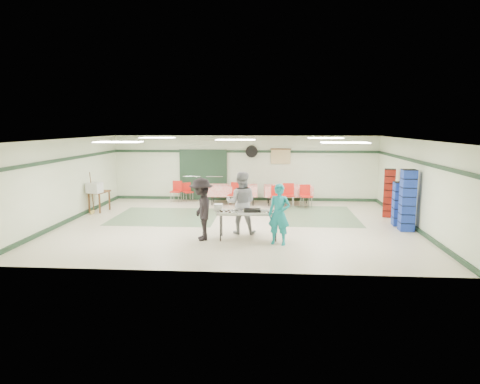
# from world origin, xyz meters

# --- Properties ---
(floor) EXTENTS (11.00, 11.00, 0.00)m
(floor) POSITION_xyz_m (0.00, 0.00, 0.00)
(floor) COLOR beige
(floor) RESTS_ON ground
(ceiling) EXTENTS (11.00, 11.00, 0.00)m
(ceiling) POSITION_xyz_m (0.00, 0.00, 2.70)
(ceiling) COLOR silver
(ceiling) RESTS_ON wall_back
(wall_back) EXTENTS (11.00, 0.00, 11.00)m
(wall_back) POSITION_xyz_m (0.00, 4.50, 1.35)
(wall_back) COLOR beige
(wall_back) RESTS_ON floor
(wall_front) EXTENTS (11.00, 0.00, 11.00)m
(wall_front) POSITION_xyz_m (0.00, -4.50, 1.35)
(wall_front) COLOR beige
(wall_front) RESTS_ON floor
(wall_left) EXTENTS (0.00, 9.00, 9.00)m
(wall_left) POSITION_xyz_m (-5.50, 0.00, 1.35)
(wall_left) COLOR beige
(wall_left) RESTS_ON floor
(wall_right) EXTENTS (0.00, 9.00, 9.00)m
(wall_right) POSITION_xyz_m (5.50, 0.00, 1.35)
(wall_right) COLOR beige
(wall_right) RESTS_ON floor
(trim_back) EXTENTS (11.00, 0.06, 0.10)m
(trim_back) POSITION_xyz_m (0.00, 4.47, 2.05)
(trim_back) COLOR #1D3523
(trim_back) RESTS_ON wall_back
(baseboard_back) EXTENTS (11.00, 0.06, 0.12)m
(baseboard_back) POSITION_xyz_m (0.00, 4.47, 0.06)
(baseboard_back) COLOR #1D3523
(baseboard_back) RESTS_ON floor
(trim_left) EXTENTS (0.06, 9.00, 0.10)m
(trim_left) POSITION_xyz_m (-5.47, 0.00, 2.05)
(trim_left) COLOR #1D3523
(trim_left) RESTS_ON wall_back
(baseboard_left) EXTENTS (0.06, 9.00, 0.12)m
(baseboard_left) POSITION_xyz_m (-5.47, 0.00, 0.06)
(baseboard_left) COLOR #1D3523
(baseboard_left) RESTS_ON floor
(trim_right) EXTENTS (0.06, 9.00, 0.10)m
(trim_right) POSITION_xyz_m (5.47, 0.00, 2.05)
(trim_right) COLOR #1D3523
(trim_right) RESTS_ON wall_back
(baseboard_right) EXTENTS (0.06, 9.00, 0.12)m
(baseboard_right) POSITION_xyz_m (5.47, 0.00, 0.06)
(baseboard_right) COLOR #1D3523
(baseboard_right) RESTS_ON floor
(green_patch_a) EXTENTS (3.50, 3.00, 0.01)m
(green_patch_a) POSITION_xyz_m (-2.50, 1.00, 0.00)
(green_patch_a) COLOR #5B7757
(green_patch_a) RESTS_ON floor
(green_patch_b) EXTENTS (2.50, 3.50, 0.01)m
(green_patch_b) POSITION_xyz_m (2.80, 1.50, 0.00)
(green_patch_b) COLOR #5B7757
(green_patch_b) RESTS_ON floor
(double_door_left) EXTENTS (0.90, 0.06, 2.10)m
(double_door_left) POSITION_xyz_m (-2.20, 4.44, 1.05)
(double_door_left) COLOR gray
(double_door_left) RESTS_ON floor
(double_door_right) EXTENTS (0.90, 0.06, 2.10)m
(double_door_right) POSITION_xyz_m (-1.25, 4.44, 1.05)
(double_door_right) COLOR gray
(double_door_right) RESTS_ON floor
(door_frame) EXTENTS (2.00, 0.03, 2.15)m
(door_frame) POSITION_xyz_m (-1.73, 4.42, 1.05)
(door_frame) COLOR #1D3523
(door_frame) RESTS_ON floor
(wall_fan) EXTENTS (0.50, 0.10, 0.50)m
(wall_fan) POSITION_xyz_m (0.30, 4.44, 2.05)
(wall_fan) COLOR black
(wall_fan) RESTS_ON wall_back
(scroll_banner) EXTENTS (0.80, 0.02, 0.60)m
(scroll_banner) POSITION_xyz_m (1.50, 4.44, 1.85)
(scroll_banner) COLOR tan
(scroll_banner) RESTS_ON wall_back
(serving_table) EXTENTS (1.77, 0.78, 0.76)m
(serving_table) POSITION_xyz_m (0.49, -1.73, 0.71)
(serving_table) COLOR #A8A8A3
(serving_table) RESTS_ON floor
(sheet_tray_right) EXTENTS (0.65, 0.51, 0.02)m
(sheet_tray_right) POSITION_xyz_m (1.03, -1.81, 0.77)
(sheet_tray_right) COLOR silver
(sheet_tray_right) RESTS_ON serving_table
(sheet_tray_mid) EXTENTS (0.60, 0.47, 0.02)m
(sheet_tray_mid) POSITION_xyz_m (0.41, -1.62, 0.77)
(sheet_tray_mid) COLOR silver
(sheet_tray_mid) RESTS_ON serving_table
(sheet_tray_left) EXTENTS (0.58, 0.45, 0.02)m
(sheet_tray_left) POSITION_xyz_m (-0.07, -1.89, 0.77)
(sheet_tray_left) COLOR silver
(sheet_tray_left) RESTS_ON serving_table
(baking_pan) EXTENTS (0.47, 0.31, 0.08)m
(baking_pan) POSITION_xyz_m (0.60, -1.69, 0.80)
(baking_pan) COLOR black
(baking_pan) RESTS_ON serving_table
(foam_box_stack) EXTENTS (0.23, 0.22, 0.21)m
(foam_box_stack) POSITION_xyz_m (-0.34, -1.72, 0.86)
(foam_box_stack) COLOR white
(foam_box_stack) RESTS_ON serving_table
(volunteer_teal) EXTENTS (0.68, 0.54, 1.61)m
(volunteer_teal) POSITION_xyz_m (1.33, -2.22, 0.81)
(volunteer_teal) COLOR teal
(volunteer_teal) RESTS_ON floor
(volunteer_grey) EXTENTS (0.90, 0.71, 1.81)m
(volunteer_grey) POSITION_xyz_m (0.25, -1.12, 0.90)
(volunteer_grey) COLOR #97979C
(volunteer_grey) RESTS_ON floor
(volunteer_dark) EXTENTS (0.93, 1.25, 1.72)m
(volunteer_dark) POSITION_xyz_m (-0.78, -1.92, 0.86)
(volunteer_dark) COLOR black
(volunteer_dark) RESTS_ON floor
(dining_table_a) EXTENTS (1.92, 0.95, 0.77)m
(dining_table_a) POSITION_xyz_m (1.80, 3.53, 0.57)
(dining_table_a) COLOR red
(dining_table_a) RESTS_ON floor
(dining_table_b) EXTENTS (1.97, 0.92, 0.77)m
(dining_table_b) POSITION_xyz_m (-0.40, 3.53, 0.57)
(dining_table_b) COLOR red
(dining_table_b) RESTS_ON floor
(chair_a) EXTENTS (0.43, 0.43, 0.92)m
(chair_a) POSITION_xyz_m (1.78, 2.97, 0.57)
(chair_a) COLOR red
(chair_a) RESTS_ON floor
(chair_b) EXTENTS (0.42, 0.42, 0.83)m
(chair_b) POSITION_xyz_m (1.31, 2.96, 0.51)
(chair_b) COLOR red
(chair_b) RESTS_ON floor
(chair_c) EXTENTS (0.49, 0.49, 0.88)m
(chair_c) POSITION_xyz_m (2.44, 2.96, 0.54)
(chair_c) COLOR red
(chair_c) RESTS_ON floor
(chair_d) EXTENTS (0.55, 0.55, 0.94)m
(chair_d) POSITION_xyz_m (-0.26, 2.97, 0.58)
(chair_d) COLOR red
(chair_d) RESTS_ON floor
(chair_loose_a) EXTENTS (0.50, 0.50, 0.78)m
(chair_loose_a) POSITION_xyz_m (-2.34, 3.99, 0.47)
(chair_loose_a) COLOR red
(chair_loose_a) RESTS_ON floor
(chair_loose_b) EXTENTS (0.46, 0.46, 0.87)m
(chair_loose_b) POSITION_xyz_m (-2.74, 3.81, 0.53)
(chair_loose_b) COLOR red
(chair_loose_b) RESTS_ON floor
(crate_stack_blue_a) EXTENTS (0.46, 0.46, 1.38)m
(crate_stack_blue_a) POSITION_xyz_m (5.15, 0.19, 0.69)
(crate_stack_blue_a) COLOR #193E9B
(crate_stack_blue_a) RESTS_ON floor
(crate_stack_red) EXTENTS (0.44, 0.44, 1.66)m
(crate_stack_red) POSITION_xyz_m (5.15, 1.50, 0.83)
(crate_stack_red) COLOR maroon
(crate_stack_red) RESTS_ON floor
(crate_stack_blue_b) EXTENTS (0.42, 0.42, 1.85)m
(crate_stack_blue_b) POSITION_xyz_m (5.15, -0.49, 0.92)
(crate_stack_blue_b) COLOR #193E9B
(crate_stack_blue_b) RESTS_ON floor
(printer_table) EXTENTS (0.65, 0.88, 0.74)m
(printer_table) POSITION_xyz_m (-5.15, 1.71, 0.63)
(printer_table) COLOR brown
(printer_table) RESTS_ON floor
(office_printer) EXTENTS (0.53, 0.49, 0.37)m
(office_printer) POSITION_xyz_m (-5.15, 1.33, 0.93)
(office_printer) COLOR beige
(office_printer) RESTS_ON printer_table
(broom) EXTENTS (0.06, 0.24, 1.47)m
(broom) POSITION_xyz_m (-5.23, 1.28, 0.77)
(broom) COLOR brown
(broom) RESTS_ON floor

